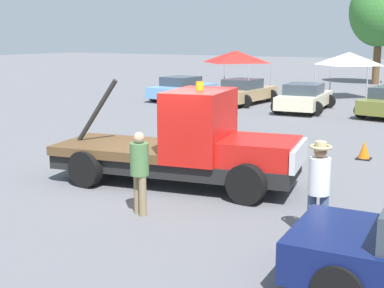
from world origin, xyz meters
TOP-DOWN VIEW (x-y plane):
  - ground_plane at (0.00, 0.00)m, footprint 160.00×160.00m
  - tow_truck at (0.37, 0.07)m, footprint 6.22×3.05m
  - person_near_truck at (4.13, -1.70)m, footprint 0.39×0.39m
  - person_at_hood at (0.65, -2.25)m, footprint 0.38×0.38m
  - parked_car_skyblue at (-9.24, 14.95)m, footprint 2.61×4.65m
  - parked_car_tan at (-5.52, 15.16)m, footprint 2.49×4.51m
  - parked_car_cream at (-1.82, 14.17)m, footprint 2.73×4.71m
  - canopy_tent_red at (-8.34, 19.73)m, footprint 3.47×3.47m
  - canopy_tent_white at (-1.62, 20.88)m, footprint 3.02×3.02m
  - tree_left at (-2.34, 31.24)m, footprint 4.45×4.45m
  - traffic_cone at (3.26, 5.14)m, footprint 0.40×0.40m

SIDE VIEW (x-z plane):
  - ground_plane at x=0.00m, z-range 0.00..0.00m
  - traffic_cone at x=3.26m, z-range -0.02..0.53m
  - parked_car_tan at x=-5.52m, z-range -0.02..1.32m
  - parked_car_cream at x=-1.82m, z-range -0.02..1.32m
  - parked_car_skyblue at x=-9.24m, z-range -0.02..1.32m
  - tow_truck at x=0.37m, z-range -0.29..2.23m
  - person_at_hood at x=0.65m, z-range 0.13..1.82m
  - person_near_truck at x=4.13m, z-range 0.16..1.92m
  - canopy_tent_white at x=-1.62m, z-range 0.95..3.60m
  - canopy_tent_red at x=-8.34m, z-range 0.96..3.65m
  - tree_left at x=-2.34m, z-range 1.36..9.30m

